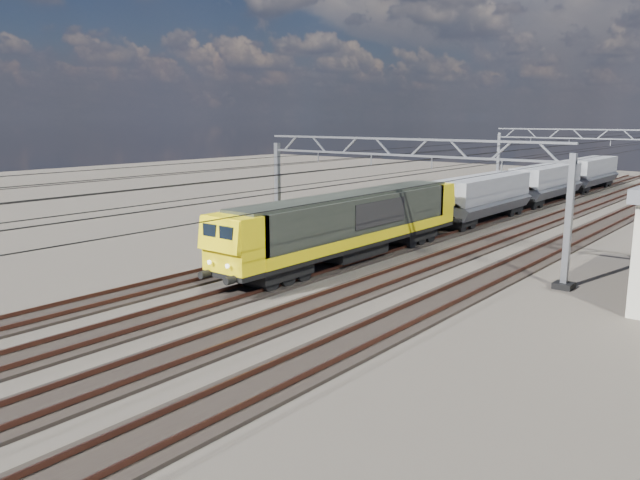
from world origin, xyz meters
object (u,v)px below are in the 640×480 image
Objects in this scene: locomotive at (352,222)px; hopper_wagon_third at (590,171)px; hopper_wagon_lead at (483,195)px; catenary_gantry_far at (588,161)px; hopper_wagon_mid at (546,181)px; catenary_gantry_mid at (400,195)px.

hopper_wagon_third is (-0.00, 46.10, -0.09)m from locomotive.
hopper_wagon_third is at bearing 90.00° from hopper_wagon_lead.
catenary_gantry_far is 1.53× the size of hopper_wagon_third.
locomotive reaches higher than hopper_wagon_third.
hopper_wagon_lead is (-0.00, 17.70, -0.09)m from locomotive.
hopper_wagon_mid and hopper_wagon_third have the same top height.
hopper_wagon_mid is at bearing 93.81° from catenary_gantry_mid.
catenary_gantry_far reaches higher than locomotive.
hopper_wagon_third is at bearing 90.00° from hopper_wagon_mid.
hopper_wagon_lead is at bearing 97.21° from catenary_gantry_mid.
catenary_gantry_far is 0.94× the size of locomotive.
locomotive is 1.62× the size of hopper_wagon_third.
hopper_wagon_mid is at bearing -108.46° from catenary_gantry_far.
locomotive is (-2.00, -37.89, -1.58)m from catenary_gantry_far.
catenary_gantry_mid is 44.28m from hopper_wagon_third.
hopper_wagon_lead is at bearing -95.66° from catenary_gantry_far.
hopper_wagon_lead and hopper_wagon_mid have the same top height.
catenary_gantry_far is 1.53× the size of hopper_wagon_lead.
catenary_gantry_mid is at bearing -82.79° from hopper_wagon_lead.
catenary_gantry_mid is 1.00× the size of catenary_gantry_far.
catenary_gantry_mid is 1.53× the size of hopper_wagon_mid.
hopper_wagon_lead is 1.00× the size of hopper_wagon_third.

